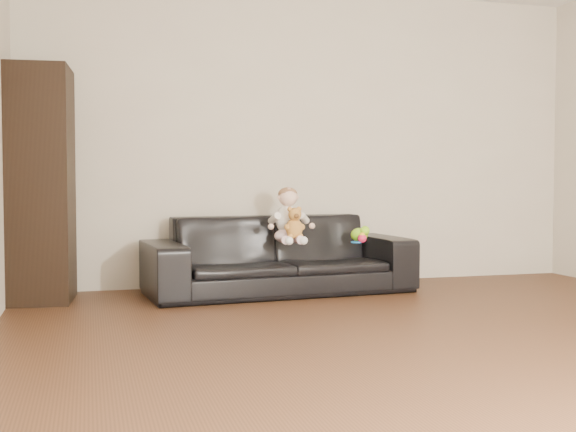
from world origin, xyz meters
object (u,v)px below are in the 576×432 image
object	(u,v)px
baby	(288,219)
toy_green	(359,235)
teddy_bear	(294,223)
toy_rattle	(362,238)
toy_blue_disc	(357,242)
sofa	(279,255)
cabinet	(41,185)

from	to	relation	value
baby	toy_green	distance (m)	0.62
baby	teddy_bear	bearing A→B (deg)	-73.00
baby	toy_green	world-z (taller)	baby
teddy_bear	toy_rattle	world-z (taller)	teddy_bear
teddy_bear	baby	bearing A→B (deg)	102.86
baby	toy_blue_disc	bearing A→B (deg)	4.92
sofa	toy_rattle	size ratio (longest dim) A/B	29.09
sofa	toy_blue_disc	world-z (taller)	sofa
cabinet	teddy_bear	bearing A→B (deg)	-5.43
sofa	toy_blue_disc	size ratio (longest dim) A/B	23.43
teddy_bear	toy_blue_disc	xyz separation A→B (m)	(0.54, 0.06, -0.16)
cabinet	toy_green	xyz separation A→B (m)	(2.48, -0.20, -0.41)
teddy_bear	toy_green	xyz separation A→B (m)	(0.59, 0.14, -0.11)
sofa	baby	distance (m)	0.32
sofa	toy_green	xyz separation A→B (m)	(0.65, -0.11, 0.16)
sofa	baby	size ratio (longest dim) A/B	4.75
sofa	cabinet	size ratio (longest dim) A/B	1.21
toy_green	toy_rattle	size ratio (longest dim) A/B	2.26
toy_green	toy_blue_disc	size ratio (longest dim) A/B	1.82
baby	toy_green	bearing A→B (deg)	12.96
cabinet	toy_blue_disc	bearing A→B (deg)	-1.77
sofa	cabinet	bearing A→B (deg)	172.22
teddy_bear	toy_rattle	distance (m)	0.59
toy_rattle	toy_blue_disc	xyz separation A→B (m)	(-0.04, 0.03, -0.03)
toy_rattle	toy_blue_disc	size ratio (longest dim) A/B	0.81
teddy_bear	toy_rattle	size ratio (longest dim) A/B	3.38
baby	toy_blue_disc	world-z (taller)	baby
sofa	teddy_bear	xyz separation A→B (m)	(0.06, -0.25, 0.27)
baby	toy_rattle	world-z (taller)	baby
toy_blue_disc	teddy_bear	bearing A→B (deg)	-173.53
sofa	baby	xyz separation A→B (m)	(0.05, -0.12, 0.30)
teddy_bear	toy_rattle	bearing A→B (deg)	12.01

